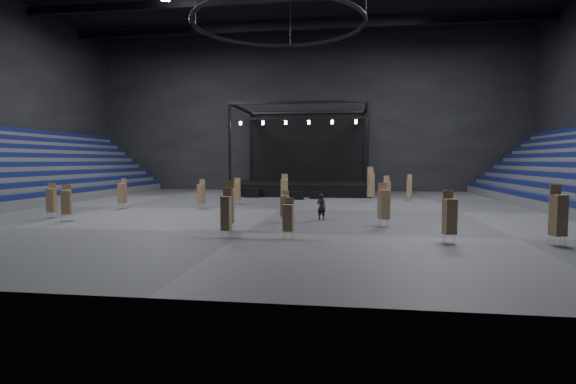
# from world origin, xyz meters

# --- Properties ---
(floor) EXTENTS (50.00, 50.00, 0.00)m
(floor) POSITION_xyz_m (0.00, 0.00, 0.00)
(floor) COLOR #454547
(floor) RESTS_ON ground
(wall_back) EXTENTS (50.00, 0.20, 18.00)m
(wall_back) POSITION_xyz_m (0.00, 21.00, 9.00)
(wall_back) COLOR black
(wall_back) RESTS_ON ground
(stage) EXTENTS (14.00, 10.00, 9.20)m
(stage) POSITION_xyz_m (0.00, 16.24, 1.45)
(stage) COLOR black
(stage) RESTS_ON floor
(truss_ring) EXTENTS (12.30, 12.30, 5.15)m
(truss_ring) POSITION_xyz_m (-0.00, 0.00, 13.00)
(truss_ring) COLOR black
(truss_ring) RESTS_ON ceiling
(flight_case_left) EXTENTS (1.39, 0.71, 0.92)m
(flight_case_left) POSITION_xyz_m (-4.19, 10.08, 0.46)
(flight_case_left) COLOR black
(flight_case_left) RESTS_ON floor
(flight_case_mid) EXTENTS (1.16, 0.74, 0.72)m
(flight_case_mid) POSITION_xyz_m (0.34, 8.23, 0.36)
(flight_case_mid) COLOR black
(flight_case_mid) RESTS_ON floor
(flight_case_right) EXTENTS (1.19, 0.85, 0.72)m
(flight_case_right) POSITION_xyz_m (1.97, 9.23, 0.36)
(flight_case_right) COLOR black
(flight_case_right) RESTS_ON floor
(chair_stack_0) EXTENTS (0.60, 0.60, 2.19)m
(chair_stack_0) POSITION_xyz_m (-11.40, -1.00, 1.15)
(chair_stack_0) COLOR silver
(chair_stack_0) RESTS_ON floor
(chair_stack_1) EXTENTS (0.66, 0.66, 2.12)m
(chair_stack_1) POSITION_xyz_m (-11.12, -7.90, 1.14)
(chair_stack_1) COLOR silver
(chair_stack_1) RESTS_ON floor
(chair_stack_2) EXTENTS (0.64, 0.64, 2.33)m
(chair_stack_2) POSITION_xyz_m (6.84, -7.54, 1.22)
(chair_stack_2) COLOR silver
(chair_stack_2) RESTS_ON floor
(chair_stack_3) EXTENTS (0.62, 0.62, 2.98)m
(chair_stack_3) POSITION_xyz_m (6.76, 6.81, 1.51)
(chair_stack_3) COLOR silver
(chair_stack_3) RESTS_ON floor
(chair_stack_4) EXTENTS (0.51, 0.51, 2.12)m
(chair_stack_4) POSITION_xyz_m (-3.90, 3.18, 1.13)
(chair_stack_4) COLOR silver
(chair_stack_4) RESTS_ON floor
(chair_stack_5) EXTENTS (0.47, 0.47, 1.84)m
(chair_stack_5) POSITION_xyz_m (2.38, -11.99, 0.99)
(chair_stack_5) COLOR silver
(chair_stack_5) RESTS_ON floor
(chair_stack_6) EXTENTS (0.47, 0.47, 1.79)m
(chair_stack_6) POSITION_xyz_m (1.41, -6.59, 0.96)
(chair_stack_6) COLOR silver
(chair_stack_6) RESTS_ON floor
(chair_stack_7) EXTENTS (0.63, 0.63, 2.51)m
(chair_stack_7) POSITION_xyz_m (13.52, -11.99, 1.31)
(chair_stack_7) COLOR silver
(chair_stack_7) RESTS_ON floor
(chair_stack_8) EXTENTS (0.51, 0.51, 2.15)m
(chair_stack_8) POSITION_xyz_m (-12.88, -6.75, 1.12)
(chair_stack_8) COLOR silver
(chair_stack_8) RESTS_ON floor
(chair_stack_9) EXTENTS (0.50, 0.50, 2.53)m
(chair_stack_9) POSITION_xyz_m (-0.88, -10.00, 1.30)
(chair_stack_9) COLOR silver
(chair_stack_9) RESTS_ON floor
(chair_stack_10) EXTENTS (0.52, 0.52, 2.14)m
(chair_stack_10) POSITION_xyz_m (-5.71, -0.18, 1.12)
(chair_stack_10) COLOR silver
(chair_stack_10) RESTS_ON floor
(chair_stack_11) EXTENTS (0.58, 0.58, 2.24)m
(chair_stack_11) POSITION_xyz_m (9.25, -11.99, 1.18)
(chair_stack_11) COLOR silver
(chair_stack_11) RESTS_ON floor
(chair_stack_12) EXTENTS (0.50, 0.50, 2.32)m
(chair_stack_12) POSITION_xyz_m (10.09, 8.01, 1.18)
(chair_stack_12) COLOR silver
(chair_stack_12) RESTS_ON floor
(chair_stack_13) EXTENTS (0.51, 0.51, 2.41)m
(chair_stack_13) POSITION_xyz_m (7.68, 1.31, 1.22)
(chair_stack_13) COLOR silver
(chair_stack_13) RESTS_ON floor
(chair_stack_14) EXTENTS (0.44, 0.44, 2.26)m
(chair_stack_14) POSITION_xyz_m (-0.46, -11.99, 1.16)
(chair_stack_14) COLOR silver
(chair_stack_14) RESTS_ON floor
(chair_stack_15) EXTENTS (0.50, 0.50, 2.47)m
(chair_stack_15) POSITION_xyz_m (0.01, 2.60, 1.28)
(chair_stack_15) COLOR silver
(chair_stack_15) RESTS_ON floor
(man_center) EXTENTS (0.66, 0.55, 1.54)m
(man_center) POSITION_xyz_m (3.40, -5.24, 0.77)
(man_center) COLOR black
(man_center) RESTS_ON floor
(crew_member) EXTENTS (0.76, 0.94, 1.81)m
(crew_member) POSITION_xyz_m (7.60, 2.17, 0.91)
(crew_member) COLOR black
(crew_member) RESTS_ON floor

